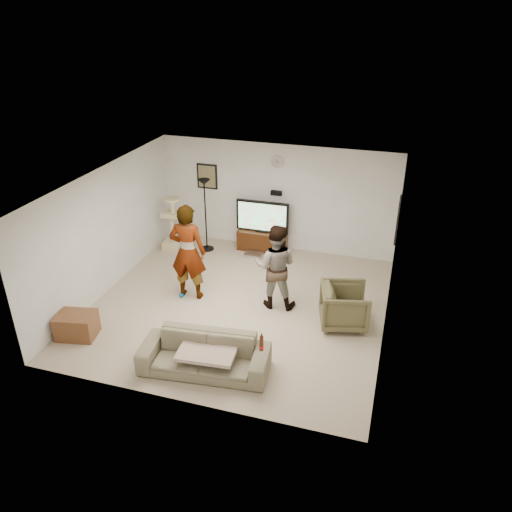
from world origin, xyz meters
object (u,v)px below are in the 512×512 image
(tv_stand, at_px, (262,240))
(tv, at_px, (262,216))
(sofa, at_px, (204,355))
(person_left, at_px, (188,252))
(beer_bottle, at_px, (261,343))
(person_right, at_px, (275,267))
(cat_tree, at_px, (172,223))
(armchair, at_px, (344,306))
(side_table, at_px, (77,325))
(floor_lamp, at_px, (206,216))

(tv_stand, bearing_deg, tv, 0.00)
(sofa, bearing_deg, person_left, 113.24)
(beer_bottle, bearing_deg, person_right, 99.72)
(cat_tree, distance_m, armchair, 4.77)
(tv, height_order, armchair, tv)
(sofa, relative_size, side_table, 3.10)
(cat_tree, height_order, person_left, person_left)
(tv_stand, bearing_deg, sofa, -85.36)
(cat_tree, relative_size, person_left, 0.67)
(person_left, bearing_deg, side_table, 49.36)
(tv_stand, distance_m, side_table, 4.79)
(beer_bottle, bearing_deg, tv, 106.18)
(person_left, xyz_separation_m, side_table, (-1.35, -1.84, -0.75))
(floor_lamp, distance_m, cat_tree, 0.83)
(tv_stand, distance_m, floor_lamp, 1.46)
(tv, bearing_deg, person_left, -107.62)
(cat_tree, xyz_separation_m, person_left, (1.26, -1.87, 0.32))
(armchair, bearing_deg, side_table, 97.42)
(armchair, distance_m, side_table, 4.75)
(floor_lamp, distance_m, person_right, 2.90)
(floor_lamp, bearing_deg, armchair, -31.55)
(beer_bottle, relative_size, armchair, 0.30)
(beer_bottle, bearing_deg, cat_tree, 130.54)
(tv, xyz_separation_m, armchair, (2.29, -2.56, -0.46))
(beer_bottle, bearing_deg, side_table, 176.71)
(person_left, relative_size, side_table, 2.96)
(armchair, height_order, side_table, armchair)
(floor_lamp, relative_size, person_left, 0.88)
(sofa, xyz_separation_m, armchair, (1.93, 1.93, 0.09))
(floor_lamp, bearing_deg, beer_bottle, -58.06)
(beer_bottle, bearing_deg, tv_stand, 106.18)
(cat_tree, relative_size, side_table, 1.99)
(tv, height_order, cat_tree, cat_tree)
(cat_tree, xyz_separation_m, beer_bottle, (3.34, -3.91, 0.06))
(floor_lamp, xyz_separation_m, side_table, (-0.87, -3.91, -0.64))
(person_left, bearing_deg, armchair, 173.67)
(side_table, bearing_deg, cat_tree, 88.57)
(tv, relative_size, floor_lamp, 0.72)
(tv, relative_size, sofa, 0.61)
(person_right, bearing_deg, armchair, 162.55)
(beer_bottle, bearing_deg, person_left, 135.60)
(person_left, height_order, armchair, person_left)
(tv_stand, xyz_separation_m, beer_bottle, (1.30, -4.49, 0.48))
(tv_stand, relative_size, person_left, 0.59)
(person_left, distance_m, beer_bottle, 2.92)
(person_left, distance_m, person_right, 1.72)
(tv, relative_size, person_right, 0.74)
(cat_tree, height_order, side_table, cat_tree)
(floor_lamp, distance_m, side_table, 4.06)
(tv_stand, xyz_separation_m, floor_lamp, (-1.26, -0.38, 0.62))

